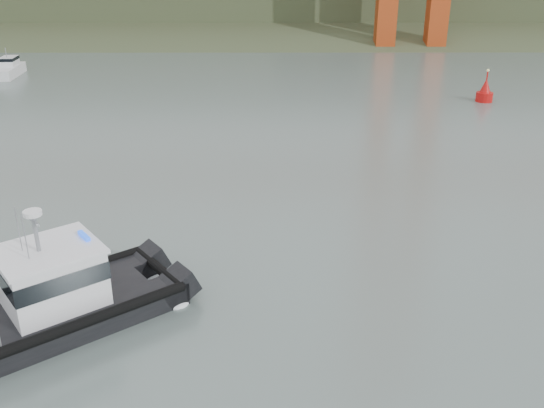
{
  "coord_description": "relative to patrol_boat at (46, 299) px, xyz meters",
  "views": [
    {
      "loc": [
        -0.03,
        -23.24,
        16.21
      ],
      "look_at": [
        0.04,
        8.06,
        2.4
      ],
      "focal_mm": 40.0,
      "sensor_mm": 36.0,
      "label": 1
    }
  ],
  "objects": [
    {
      "name": "motorboat",
      "position": [
        -23.26,
        54.41,
        -0.58
      ],
      "size": [
        2.61,
        6.8,
        3.68
      ],
      "rotation": [
        0.0,
        0.0,
        0.06
      ],
      "color": "silver",
      "rests_on": "ground"
    },
    {
      "name": "nav_buoy",
      "position": [
        32.98,
        41.18,
        -0.53
      ],
      "size": [
        1.77,
        1.77,
        3.68
      ],
      "color": "#B60E0C",
      "rests_on": "ground"
    },
    {
      "name": "ground",
      "position": [
        10.02,
        0.29,
        -1.5
      ],
      "size": [
        400.0,
        400.0,
        0.0
      ],
      "primitive_type": "plane",
      "color": "slate",
      "rests_on": "ground"
    },
    {
      "name": "patrol_boat",
      "position": [
        0.0,
        0.0,
        0.0
      ],
      "size": [
        12.48,
        11.04,
        5.97
      ],
      "rotation": [
        0.0,
        0.0,
        -0.92
      ],
      "color": "black",
      "rests_on": "ground"
    }
  ]
}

